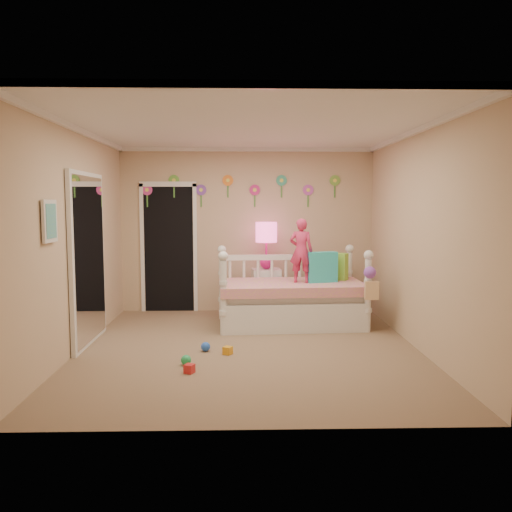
{
  "coord_description": "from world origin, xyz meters",
  "views": [
    {
      "loc": [
        -0.07,
        -6.07,
        1.72
      ],
      "look_at": [
        0.1,
        0.6,
        1.05
      ],
      "focal_mm": 36.55,
      "sensor_mm": 36.0,
      "label": 1
    }
  ],
  "objects_px": {
    "child": "(301,251)",
    "table_lamp": "(266,238)",
    "nightstand": "(266,292)",
    "daybed": "(291,286)"
  },
  "relations": [
    {
      "from": "nightstand",
      "to": "table_lamp",
      "type": "bearing_deg",
      "value": -110.16
    },
    {
      "from": "child",
      "to": "nightstand",
      "type": "xyz_separation_m",
      "value": [
        -0.45,
        0.78,
        -0.71
      ]
    },
    {
      "from": "child",
      "to": "table_lamp",
      "type": "height_order",
      "value": "child"
    },
    {
      "from": "daybed",
      "to": "table_lamp",
      "type": "distance_m",
      "value": 1.01
    },
    {
      "from": "daybed",
      "to": "nightstand",
      "type": "height_order",
      "value": "daybed"
    },
    {
      "from": "child",
      "to": "table_lamp",
      "type": "xyz_separation_m",
      "value": [
        -0.45,
        0.78,
        0.13
      ]
    },
    {
      "from": "table_lamp",
      "to": "child",
      "type": "bearing_deg",
      "value": -59.9
    },
    {
      "from": "table_lamp",
      "to": "daybed",
      "type": "bearing_deg",
      "value": -66.13
    },
    {
      "from": "daybed",
      "to": "nightstand",
      "type": "relative_size",
      "value": 2.86
    },
    {
      "from": "nightstand",
      "to": "table_lamp",
      "type": "relative_size",
      "value": 0.99
    }
  ]
}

